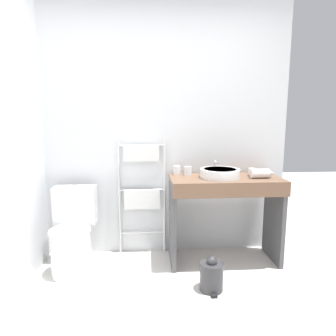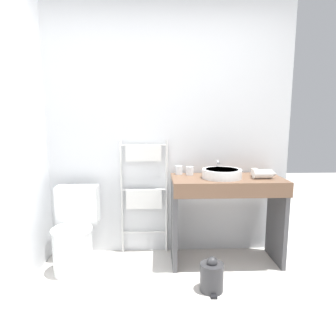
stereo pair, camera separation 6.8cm
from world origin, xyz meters
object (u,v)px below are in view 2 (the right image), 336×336
Objects in this scene: trash_bin at (212,276)px; towel_radiator at (144,183)px; cup_near_edge at (190,171)px; hair_dryer at (263,174)px; cup_near_wall at (179,170)px; sink_basin at (222,173)px; toilet at (75,235)px.

towel_radiator is at bearing 127.86° from trash_bin.
cup_near_edge is 0.70m from hair_dryer.
cup_near_edge is at bearing 100.21° from trash_bin.
towel_radiator is 5.21× the size of hair_dryer.
trash_bin is (0.22, -0.69, -0.77)m from cup_near_wall.
towel_radiator is at bearing 168.95° from cup_near_edge.
trash_bin is (0.58, -0.74, -0.62)m from towel_radiator.
cup_near_wall is 0.11m from cup_near_edge.
sink_basin is 0.44m from cup_near_wall.
cup_near_wall is (1.00, 0.26, 0.56)m from toilet.
towel_radiator is 3.16× the size of sink_basin.
cup_near_wall is 0.38× the size of hair_dryer.
toilet is 3.39× the size of hair_dryer.
cup_near_wall is at bearing 163.57° from hair_dryer.
cup_near_edge is 0.37× the size of hair_dryer.
sink_basin reaches higher than toilet.
toilet is at bearing -177.26° from sink_basin.
hair_dryer is (0.78, -0.23, 0.00)m from cup_near_wall.
toilet is 8.84× the size of cup_near_wall.
towel_radiator reaches higher than hair_dryer.
trash_bin is (-0.17, -0.49, -0.77)m from sink_basin.
cup_near_wall reaches higher than trash_bin.
trash_bin is at bearing -108.84° from sink_basin.
cup_near_wall is 0.81m from hair_dryer.
cup_near_edge is (-0.29, 0.16, -0.00)m from sink_basin.
toilet is at bearing -165.18° from cup_near_wall.
hair_dryer reaches higher than cup_near_wall.
sink_basin is at bearing 71.16° from trash_bin.
sink_basin is 1.27× the size of trash_bin.
sink_basin is at bearing 175.33° from hair_dryer.
towel_radiator reaches higher than toilet.
cup_near_edge is at bearing 164.18° from hair_dryer.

